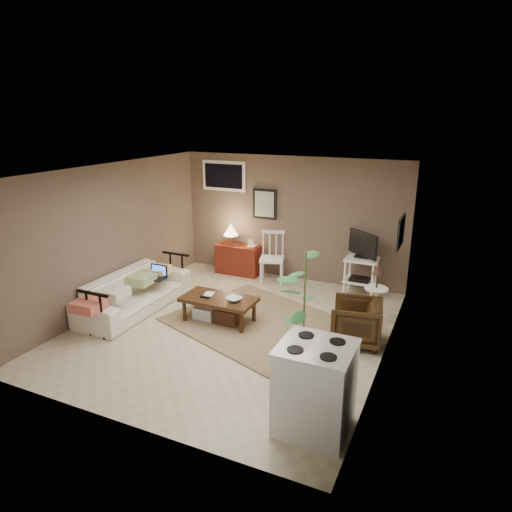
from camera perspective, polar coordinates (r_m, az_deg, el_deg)
The scene contains 20 objects.
floor at distance 7.13m, azimuth -2.90°, elevation -8.93°, with size 5.00×5.00×0.00m, color #C1B293.
art_back at distance 9.02m, azimuth 1.10°, elevation 6.51°, with size 0.50×0.03×0.60m, color black.
art_right at distance 6.94m, azimuth 17.67°, elevation 2.90°, with size 0.03×0.60×0.45m, color black.
window at distance 9.33m, azimuth -4.04°, elevation 9.96°, with size 0.96×0.03×0.60m, color white.
rug at distance 7.23m, azimuth 0.45°, elevation -8.39°, with size 2.61×2.09×0.03m, color #83694C.
coffee_table at distance 7.23m, azimuth -4.70°, elevation -6.45°, with size 1.16×0.60×0.44m.
sofa at distance 7.84m, azimuth -14.97°, elevation -3.66°, with size 2.14×0.62×0.84m, color #EFE7CF.
sofa_pillows at distance 7.60m, azimuth -15.89°, elevation -3.65°, with size 0.41×2.04×0.14m, color beige, non-canonical shape.
sofa_end_rails at distance 7.79m, azimuth -14.23°, elevation -4.21°, with size 0.58×2.14×0.72m, color black, non-canonical shape.
laptop at distance 7.95m, azimuth -12.22°, elevation -2.22°, with size 0.33×0.24×0.22m.
red_console at distance 9.32m, azimuth -2.26°, elevation -0.04°, with size 0.90×0.40×1.04m.
spindle_chair at distance 8.80m, azimuth 2.01°, elevation -0.39°, with size 0.56×0.56×0.99m.
tv_stand at distance 8.30m, azimuth 13.04°, elevation -0.81°, with size 0.58×0.48×1.18m.
side_table at distance 7.31m, azimuth 14.84°, elevation -3.75°, with size 0.36×0.36×0.96m.
armchair at distance 6.71m, azimuth 12.43°, elevation -7.83°, with size 0.68×0.64×0.70m, color #301E0D.
potted_plant at distance 5.51m, azimuth 6.03°, elevation -7.00°, with size 0.42×0.42×1.68m.
stove at distance 4.89m, azimuth 7.37°, elevation -16.04°, with size 0.75×0.70×0.98m.
bowl at distance 6.98m, azimuth -2.78°, elevation -4.74°, with size 0.23×0.06×0.23m, color #3B2210.
book_table at distance 7.27m, azimuth -6.47°, elevation -4.05°, with size 0.15×0.02×0.20m, color #3B2210.
book_console at distance 9.14m, azimuth -0.97°, elevation 1.91°, with size 0.16×0.02×0.22m, color #3B2210.
Camera 1 is at (2.97, -5.65, 3.18)m, focal length 32.00 mm.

